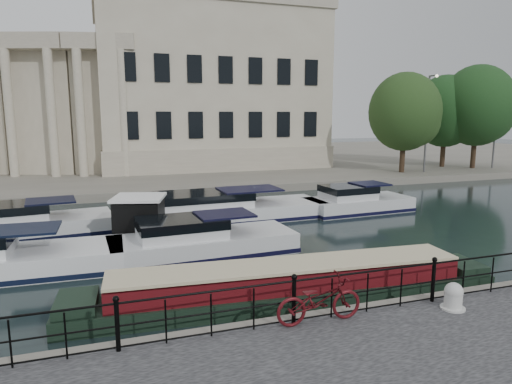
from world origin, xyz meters
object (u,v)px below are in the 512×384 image
Objects in this scene: mooring_bollard at (453,297)px; harbour_hut at (140,223)px; bicycle at (319,300)px; narrowboat at (289,290)px.

mooring_bollard is 0.21× the size of harbour_hut.
bicycle is at bearing 173.55° from mooring_bollard.
narrowboat is (0.29, 2.49, -0.75)m from bicycle.
bicycle is 2.62m from narrowboat.
mooring_bollard is at bearing -37.14° from narrowboat.
harbour_hut is at bearing 120.17° from narrowboat.
mooring_bollard is 0.05× the size of narrowboat.
harbour_hut reaches higher than mooring_bollard.
bicycle is 10.45m from harbour_hut.
bicycle reaches higher than narrowboat.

